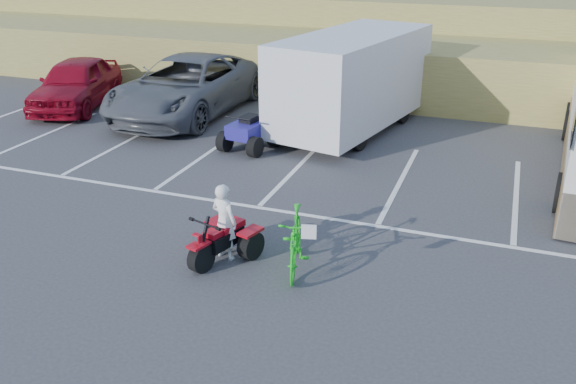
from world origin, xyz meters
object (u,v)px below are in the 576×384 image
(quad_atv_blue, at_px, (250,148))
(red_car, at_px, (76,83))
(quad_atv_green, at_px, (319,138))
(cargo_trailer, at_px, (352,79))
(green_dirt_bike, at_px, (296,241))
(grey_pickup, at_px, (187,86))
(rider, at_px, (224,222))
(red_trike_atv, at_px, (221,260))

(quad_atv_blue, bearing_deg, red_car, 173.24)
(red_car, relative_size, quad_atv_green, 3.01)
(quad_atv_blue, bearing_deg, cargo_trailer, 59.08)
(green_dirt_bike, relative_size, red_car, 0.38)
(grey_pickup, relative_size, cargo_trailer, 1.02)
(rider, relative_size, quad_atv_blue, 0.91)
(red_car, xyz_separation_m, cargo_trailer, (9.62, 0.68, 0.74))
(rider, height_order, green_dirt_bike, rider)
(red_car, bearing_deg, quad_atv_blue, -31.68)
(green_dirt_bike, relative_size, quad_atv_blue, 1.14)
(cargo_trailer, bearing_deg, rider, -78.85)
(rider, bearing_deg, green_dirt_bike, -160.91)
(cargo_trailer, xyz_separation_m, quad_atv_green, (-0.66, -1.16, -1.58))
(rider, relative_size, green_dirt_bike, 0.79)
(grey_pickup, height_order, cargo_trailer, cargo_trailer)
(grey_pickup, bearing_deg, red_car, -172.26)
(grey_pickup, bearing_deg, green_dirt_bike, -50.73)
(green_dirt_bike, xyz_separation_m, quad_atv_green, (-1.88, 7.37, -0.56))
(quad_atv_blue, distance_m, quad_atv_green, 2.17)
(rider, distance_m, quad_atv_green, 7.49)
(cargo_trailer, height_order, quad_atv_blue, cargo_trailer)
(red_trike_atv, height_order, grey_pickup, grey_pickup)
(grey_pickup, xyz_separation_m, quad_atv_green, (4.92, -1.01, -0.94))
(green_dirt_bike, height_order, grey_pickup, grey_pickup)
(red_trike_atv, height_order, cargo_trailer, cargo_trailer)
(rider, height_order, cargo_trailer, cargo_trailer)
(red_trike_atv, height_order, quad_atv_blue, quad_atv_blue)
(green_dirt_bike, distance_m, red_car, 13.38)
(red_trike_atv, distance_m, green_dirt_bike, 1.54)
(green_dirt_bike, relative_size, quad_atv_green, 1.15)
(rider, height_order, grey_pickup, grey_pickup)
(quad_atv_green, bearing_deg, cargo_trailer, 75.40)
(rider, bearing_deg, quad_atv_green, -69.86)
(quad_atv_blue, bearing_deg, red_trike_atv, -63.18)
(red_car, bearing_deg, rider, -56.39)
(rider, distance_m, green_dirt_bike, 1.39)
(red_trike_atv, height_order, quad_atv_green, quad_atv_green)
(red_trike_atv, height_order, rider, rider)
(grey_pickup, bearing_deg, quad_atv_blue, -36.80)
(quad_atv_green, bearing_deg, red_car, -167.84)
(red_trike_atv, distance_m, quad_atv_green, 7.59)
(green_dirt_bike, distance_m, quad_atv_blue, 6.79)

